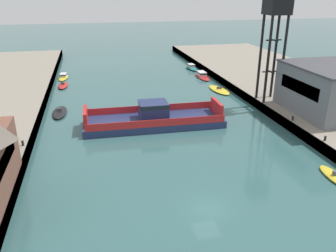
# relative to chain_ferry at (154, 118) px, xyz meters

# --- Properties ---
(ground_plane) EXTENTS (400.00, 400.00, 0.00)m
(ground_plane) POSITION_rel_chain_ferry_xyz_m (1.00, -22.73, -1.13)
(ground_plane) COLOR #335B5B
(chain_ferry) EXTENTS (21.65, 7.50, 3.79)m
(chain_ferry) POSITION_rel_chain_ferry_xyz_m (0.00, 0.00, 0.00)
(chain_ferry) COLOR navy
(chain_ferry) RESTS_ON ground
(moored_boat_near_left) EXTENTS (2.56, 6.78, 1.03)m
(moored_boat_near_left) POSITION_rel_chain_ferry_xyz_m (-14.65, 8.75, -0.86)
(moored_boat_near_left) COLOR black
(moored_boat_near_left) RESTS_ON ground
(moored_boat_near_right) EXTENTS (2.46, 8.33, 1.33)m
(moored_boat_near_right) POSITION_rel_chain_ferry_xyz_m (17.14, 28.02, -0.64)
(moored_boat_near_right) COLOR red
(moored_boat_near_right) RESTS_ON ground
(moored_boat_mid_left) EXTENTS (3.50, 8.00, 0.93)m
(moored_boat_mid_left) POSITION_rel_chain_ferry_xyz_m (16.95, 16.06, -0.91)
(moored_boat_mid_left) COLOR yellow
(moored_boat_mid_left) RESTS_ON ground
(moored_boat_mid_right) EXTENTS (2.68, 6.52, 1.33)m
(moored_boat_mid_right) POSITION_rel_chain_ferry_xyz_m (17.23, 37.19, -0.64)
(moored_boat_mid_right) COLOR #237075
(moored_boat_mid_right) RESTS_ON ground
(moored_boat_far_left) EXTENTS (2.37, 5.72, 1.04)m
(moored_boat_far_left) POSITION_rel_chain_ferry_xyz_m (-15.05, 26.68, -0.85)
(moored_boat_far_left) COLOR red
(moored_boat_far_left) RESTS_ON ground
(moored_boat_far_right) EXTENTS (2.67, 6.57, 1.08)m
(moored_boat_far_right) POSITION_rel_chain_ferry_xyz_m (-15.36, 34.58, -0.73)
(moored_boat_far_right) COLOR yellow
(moored_boat_far_right) RESTS_ON ground
(moored_boat_upstream_a) EXTENTS (2.13, 5.51, 0.93)m
(moored_boat_upstream_a) POSITION_rel_chain_ferry_xyz_m (16.90, -20.48, -0.90)
(moored_boat_upstream_a) COLOR yellow
(moored_boat_upstream_a) RESTS_ON ground
(warehouse_shed) EXTENTS (12.94, 14.46, 7.38)m
(warehouse_shed) POSITION_rel_chain_ferry_xyz_m (28.24, -4.05, 4.06)
(warehouse_shed) COLOR slate
(warehouse_shed) RESTS_ON quay_right
(crane_tower) EXTENTS (3.64, 3.64, 16.95)m
(crane_tower) POSITION_rel_chain_ferry_xyz_m (21.34, 4.00, 13.88)
(crane_tower) COLOR black
(crane_tower) RESTS_ON quay_right
(bollard_left_aft) EXTENTS (0.32, 0.32, 0.71)m
(bollard_left_aft) POSITION_rel_chain_ferry_xyz_m (-18.01, -13.20, 0.76)
(bollard_left_aft) COLOR black
(bollard_left_aft) RESTS_ON quay_left
(bollard_right_aft) EXTENTS (0.32, 0.32, 0.71)m
(bollard_right_aft) POSITION_rel_chain_ferry_xyz_m (20.00, -14.03, 0.76)
(bollard_right_aft) COLOR black
(bollard_right_aft) RESTS_ON quay_right
(bollard_left_far) EXTENTS (0.32, 0.32, 0.71)m
(bollard_left_far) POSITION_rel_chain_ferry_xyz_m (-18.01, -6.83, 0.76)
(bollard_left_far) COLOR black
(bollard_left_far) RESTS_ON quay_left
(bollard_right_far) EXTENTS (0.32, 0.32, 0.71)m
(bollard_right_far) POSITION_rel_chain_ferry_xyz_m (20.00, -6.42, 0.76)
(bollard_right_far) COLOR black
(bollard_right_far) RESTS_ON quay_right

